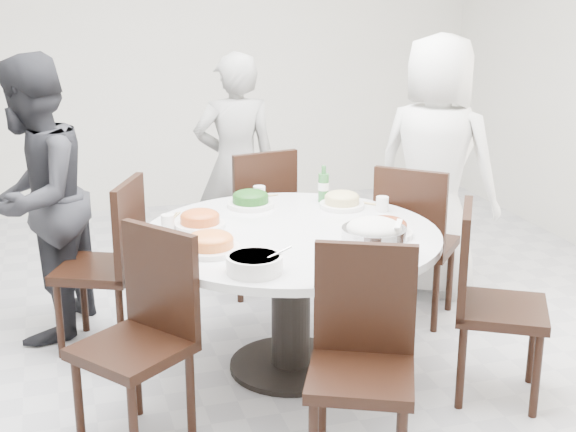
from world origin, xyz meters
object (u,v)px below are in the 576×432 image
object	(u,v)px
diner_right	(436,167)
diner_middle	(236,166)
chair_nw	(98,265)
beverage_bottle	(324,184)
chair_ne	(417,241)
rice_bowl	(374,241)
diner_left	(35,200)
chair_s	(361,372)
chair_n	(253,219)
soup_bowl	(254,264)
chair_sw	(132,344)
chair_se	(502,305)
dining_table	(291,302)

from	to	relation	value
diner_right	diner_middle	size ratio (longest dim) A/B	1.09
chair_nw	beverage_bottle	world-z (taller)	beverage_bottle
chair_ne	rice_bowl	xyz separation A→B (m)	(-0.64, -0.85, 0.34)
chair_nw	beverage_bottle	xyz separation A→B (m)	(1.26, -0.07, 0.38)
diner_left	rice_bowl	size ratio (longest dim) A/B	5.36
chair_nw	beverage_bottle	size ratio (longest dim) A/B	4.57
diner_middle	chair_nw	bearing A→B (deg)	46.26
chair_nw	diner_left	distance (m)	0.51
chair_s	diner_middle	distance (m)	2.44
chair_ne	chair_s	xyz separation A→B (m)	(-0.91, -1.41, 0.00)
chair_ne	chair_n	bearing A→B (deg)	0.79
soup_bowl	beverage_bottle	bearing A→B (deg)	56.10
chair_s	diner_right	world-z (taller)	diner_right
soup_bowl	rice_bowl	bearing A→B (deg)	6.56
chair_s	rice_bowl	size ratio (longest dim) A/B	3.20
chair_sw	chair_se	xyz separation A→B (m)	(1.74, -0.08, 0.00)
chair_nw	chair_s	bearing A→B (deg)	55.69
dining_table	chair_ne	size ratio (longest dim) A/B	1.58
diner_right	diner_left	world-z (taller)	diner_right
chair_n	diner_left	world-z (taller)	diner_left
chair_sw	rice_bowl	world-z (taller)	chair_sw
chair_se	diner_middle	bearing A→B (deg)	52.78
diner_right	soup_bowl	xyz separation A→B (m)	(-1.50, -1.26, -0.04)
diner_left	beverage_bottle	bearing A→B (deg)	100.46
chair_nw	chair_s	size ratio (longest dim) A/B	1.00
chair_n	chair_se	size ratio (longest dim) A/B	1.00
chair_nw	diner_middle	bearing A→B (deg)	157.09
chair_sw	rice_bowl	distance (m)	1.17
chair_se	beverage_bottle	world-z (taller)	beverage_bottle
chair_n	chair_nw	world-z (taller)	same
chair_n	chair_nw	distance (m)	1.17
rice_bowl	chair_n	bearing A→B (deg)	96.58
dining_table	diner_middle	distance (m)	1.49
chair_s	beverage_bottle	bearing A→B (deg)	101.52
chair_sw	chair_n	bearing A→B (deg)	112.36
chair_ne	chair_nw	size ratio (longest dim) A/B	1.00
chair_sw	beverage_bottle	world-z (taller)	beverage_bottle
chair_s	rice_bowl	distance (m)	0.71
chair_se	rice_bowl	xyz separation A→B (m)	(-0.61, 0.14, 0.34)
chair_sw	diner_middle	bearing A→B (deg)	117.48
chair_n	chair_sw	bearing A→B (deg)	49.76
dining_table	diner_middle	bearing A→B (deg)	87.88
dining_table	rice_bowl	bearing A→B (deg)	-57.38
chair_sw	chair_s	xyz separation A→B (m)	(0.85, -0.51, 0.00)
chair_nw	chair_se	bearing A→B (deg)	83.22
rice_bowl	soup_bowl	distance (m)	0.59
diner_left	chair_ne	bearing A→B (deg)	102.26
chair_sw	diner_middle	world-z (taller)	diner_middle
diner_left	soup_bowl	distance (m)	1.59
chair_se	chair_n	bearing A→B (deg)	55.38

